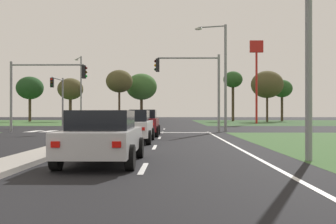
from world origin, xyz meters
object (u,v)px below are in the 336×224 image
treeline_near (30,88)px  treeline_fifth (267,85)px  car_navy_third (122,120)px  treeline_fourth (141,87)px  car_teal_fourth (121,118)px  car_white_fifth (132,126)px  treeline_sixth (233,80)px  fastfood_pole_sign (256,63)px  street_lamp_third (81,86)px  car_grey_second (126,118)px  street_lamp_second (222,71)px  traffic_signal_far_left (59,92)px  treeline_third (119,81)px  traffic_signal_near_right (195,79)px  car_red_sixth (130,119)px  car_maroon_seventh (143,123)px  car_silver_near (103,136)px  street_lamp_near (303,3)px  treeline_seventh (282,89)px  treeline_second (70,89)px  traffic_signal_near_left (41,82)px

treeline_near → treeline_fifth: (38.74, -1.36, 0.46)m
car_navy_third → treeline_fourth: size_ratio=0.53×
treeline_fourth → car_teal_fourth: bearing=-93.4°
car_white_fifth → treeline_fourth: (-3.44, 47.81, 5.15)m
treeline_sixth → fastfood_pole_sign: bearing=-86.4°
car_white_fifth → street_lamp_third: street_lamp_third is taller
car_grey_second → street_lamp_second: 26.37m
traffic_signal_far_left → treeline_third: treeline_third is taller
treeline_fourth → treeline_sixth: 15.79m
traffic_signal_near_right → treeline_fourth: (-7.01, 38.25, 2.03)m
car_red_sixth → car_maroon_seventh: (2.26, -13.10, 0.01)m
car_silver_near → street_lamp_near: bearing=6.0°
treeline_near → treeline_fifth: 38.77m
treeline_fifth → treeline_sixth: treeline_sixth is taller
car_white_fifth → traffic_signal_far_left: 23.63m
treeline_fifth → treeline_seventh: treeline_fifth is taller
traffic_signal_near_right → street_lamp_near: 16.91m
treeline_fourth → traffic_signal_far_left: bearing=-103.7°
street_lamp_near → treeline_sixth: size_ratio=0.94×
street_lamp_near → car_teal_fourth: bearing=105.7°
car_silver_near → street_lamp_second: size_ratio=0.53×
treeline_fourth → treeline_seventh: bearing=0.6°
street_lamp_third → street_lamp_near: bearing=-68.2°
car_navy_third → street_lamp_third: bearing=-157.5°
treeline_fifth → treeline_fourth: bearing=167.7°
car_teal_fourth → treeline_second: 18.57m
treeline_third → treeline_sixth: bearing=14.5°
car_teal_fourth → traffic_signal_far_left: size_ratio=0.84×
street_lamp_near → treeline_seventh: street_lamp_near is taller
car_teal_fourth → treeline_near: 23.42m
car_red_sixth → treeline_near: bearing=-143.4°
street_lamp_third → treeline_second: bearing=112.0°
fastfood_pole_sign → treeline_sixth: fastfood_pole_sign is taller
fastfood_pole_sign → treeline_second: (-28.02, 10.87, -2.86)m
traffic_signal_near_right → traffic_signal_near_left: size_ratio=0.99×
car_white_fifth → car_maroon_seventh: car_maroon_seventh is taller
traffic_signal_near_right → treeline_third: 34.87m
street_lamp_near → treeline_fourth: 55.79m
treeline_fourth → treeline_fifth: treeline_fourth is taller
car_navy_third → car_maroon_seventh: bearing=16.2°
car_white_fifth → street_lamp_third: 35.83m
car_grey_second → traffic_signal_far_left: 14.82m
car_silver_near → car_red_sixth: bearing=94.7°
street_lamp_near → treeline_sixth: (6.56, 54.91, 2.43)m
street_lamp_second → treeline_sixth: bearing=79.9°
car_teal_fourth → treeline_seventh: size_ratio=0.61×
car_silver_near → traffic_signal_near_right: size_ratio=0.75×
car_silver_near → street_lamp_second: (5.72, 18.63, 3.85)m
street_lamp_second → street_lamp_near: bearing=-89.9°
car_silver_near → car_grey_second: bearing=96.1°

